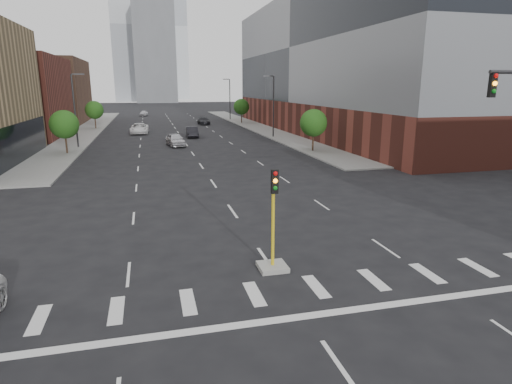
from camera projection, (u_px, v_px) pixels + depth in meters
name	position (u px, v px, depth m)	size (l,w,h in m)	color
sidewalk_left_far	(89.00, 129.00, 75.98)	(5.00, 92.00, 0.15)	gray
sidewalk_right_far	(253.00, 126.00, 83.07)	(5.00, 92.00, 0.15)	gray
building_left_far_b	(33.00, 91.00, 88.41)	(20.00, 24.00, 13.00)	brown
building_right_main	(358.00, 65.00, 70.67)	(24.00, 70.00, 22.00)	brown
tower_left	(135.00, 27.00, 206.54)	(22.00, 22.00, 70.00)	#B2B7BC
tower_right	(168.00, 28.00, 247.21)	(20.00, 20.00, 80.00)	#B2B7BC
tower_mid	(155.00, 53.00, 192.76)	(18.00, 18.00, 44.00)	slate
median_traffic_signal	(273.00, 248.00, 18.12)	(1.20, 1.20, 4.40)	#999993
streetlight_right_a	(273.00, 104.00, 63.62)	(1.60, 0.22, 9.07)	#2D2D30
streetlight_right_b	(229.00, 97.00, 96.55)	(1.60, 0.22, 9.07)	#2D2D30
streetlight_left	(75.00, 108.00, 52.58)	(1.60, 0.22, 9.07)	#2D2D30
tree_left_near	(64.00, 124.00, 48.13)	(3.20, 3.20, 4.85)	#382619
tree_left_far	(94.00, 110.00, 76.35)	(3.20, 3.20, 4.85)	#382619
tree_right_near	(313.00, 123.00, 50.04)	(3.20, 3.20, 4.85)	#382619
tree_right_far	(241.00, 107.00, 87.67)	(3.20, 3.20, 4.85)	#382619
car_near_left	(175.00, 140.00, 55.34)	(1.95, 4.86, 1.66)	silver
car_mid_right	(192.00, 132.00, 64.87)	(1.68, 4.81, 1.58)	black
car_far_left	(139.00, 129.00, 69.63)	(2.77, 6.01, 1.67)	white
car_deep_right	(204.00, 121.00, 86.03)	(2.03, 5.00, 1.45)	black
car_distant	(144.00, 113.00, 109.71)	(1.68, 4.17, 1.42)	silver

